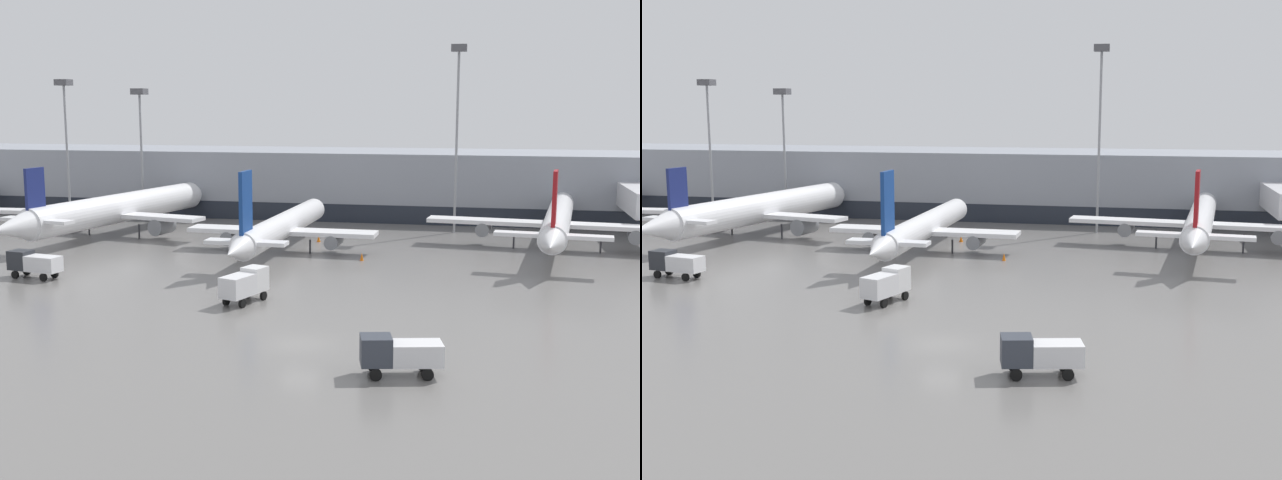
{
  "view_description": "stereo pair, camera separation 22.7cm",
  "coord_description": "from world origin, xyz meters",
  "views": [
    {
      "loc": [
        11.48,
        -48.83,
        15.41
      ],
      "look_at": [
        -3.39,
        22.53,
        3.0
      ],
      "focal_mm": 45.0,
      "sensor_mm": 36.0,
      "label": 1
    },
    {
      "loc": [
        11.71,
        -48.78,
        15.41
      ],
      "look_at": [
        -3.39,
        22.53,
        3.0
      ],
      "focal_mm": 45.0,
      "sensor_mm": 36.0,
      "label": 2
    }
  ],
  "objects": [
    {
      "name": "apron_light_mast_1",
      "position": [
        -34.0,
        51.91,
        13.83
      ],
      "size": [
        1.8,
        1.8,
        17.41
      ],
      "color": "gray",
      "rests_on": "ground_plane"
    },
    {
      "name": "apron_light_mast_3",
      "position": [
        7.83,
        48.38,
        17.1
      ],
      "size": [
        1.8,
        1.8,
        22.26
      ],
      "color": "gray",
      "rests_on": "ground_plane"
    },
    {
      "name": "apron_light_mast_4",
      "position": [
        -43.35,
        49.09,
        14.64
      ],
      "size": [
        1.8,
        1.8,
        18.58
      ],
      "color": "gray",
      "rests_on": "ground_plane"
    },
    {
      "name": "parked_jet_2",
      "position": [
        19.06,
        38.88,
        3.2
      ],
      "size": [
        27.88,
        36.64,
        9.48
      ],
      "rotation": [
        0.0,
        0.0,
        1.46
      ],
      "color": "white",
      "rests_on": "ground_plane"
    },
    {
      "name": "traffic_cone_0",
      "position": [
        -0.42,
        28.67,
        0.39
      ],
      "size": [
        0.36,
        0.36,
        0.79
      ],
      "color": "orange",
      "rests_on": "ground_plane"
    },
    {
      "name": "ground_plane",
      "position": [
        0.0,
        0.0,
        0.0
      ],
      "size": [
        320.0,
        320.0,
        0.0
      ],
      "primitive_type": "plane",
      "color": "slate"
    },
    {
      "name": "terminal_building",
      "position": [
        0.12,
        61.92,
        4.49
      ],
      "size": [
        160.0,
        29.67,
        9.0
      ],
      "color": "gray",
      "rests_on": "ground_plane"
    },
    {
      "name": "service_truck_2",
      "position": [
        6.93,
        -4.82,
        1.38
      ],
      "size": [
        4.95,
        2.75,
        2.37
      ],
      "rotation": [
        0.0,
        0.0,
        3.37
      ],
      "color": "silver",
      "rests_on": "ground_plane"
    },
    {
      "name": "service_truck_1",
      "position": [
        -6.76,
        9.88,
        1.53
      ],
      "size": [
        3.04,
        4.85,
        2.63
      ],
      "rotation": [
        0.0,
        0.0,
        1.24
      ],
      "color": "silver",
      "rests_on": "ground_plane"
    },
    {
      "name": "traffic_cone_2",
      "position": [
        -6.89,
        38.54,
        0.38
      ],
      "size": [
        0.43,
        0.43,
        0.76
      ],
      "color": "orange",
      "rests_on": "ground_plane"
    },
    {
      "name": "service_truck_3",
      "position": [
        -27.87,
        14.62,
        1.42
      ],
      "size": [
        5.2,
        2.43,
        2.42
      ],
      "rotation": [
        0.0,
        0.0,
        2.97
      ],
      "color": "silver",
      "rests_on": "ground_plane"
    },
    {
      "name": "parked_jet_0",
      "position": [
        -30.94,
        37.73,
        3.18
      ],
      "size": [
        22.61,
        38.62,
        9.0
      ],
      "rotation": [
        0.0,
        0.0,
        1.36
      ],
      "color": "white",
      "rests_on": "ground_plane"
    },
    {
      "name": "parked_jet_4",
      "position": [
        -9.44,
        31.71,
        2.66
      ],
      "size": [
        20.18,
        33.88,
        9.47
      ],
      "rotation": [
        0.0,
        0.0,
        1.54
      ],
      "color": "white",
      "rests_on": "ground_plane"
    }
  ]
}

